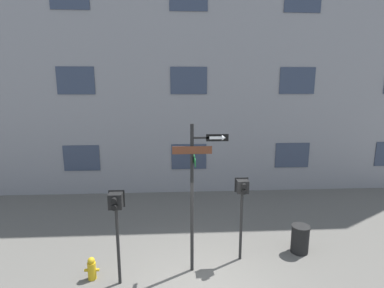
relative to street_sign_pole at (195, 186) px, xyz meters
The scene contains 6 objects.
building_facade 7.63m from the street_sign_pole, 88.96° to the left, with size 24.00×0.63×13.56m.
street_sign_pole is the anchor object (origin of this frame).
pedestrian_signal_left 2.05m from the street_sign_pole, 167.20° to the right, with size 0.39×0.40×2.44m.
pedestrian_signal_right 1.50m from the street_sign_pole, 18.45° to the left, with size 0.38×0.40×2.41m.
fire_hydrant 3.42m from the street_sign_pole, behind, with size 0.37×0.21×0.61m.
trash_bin 3.83m from the street_sign_pole, 12.51° to the left, with size 0.55×0.55×0.84m.
Camera 1 is at (-0.61, -6.39, 5.01)m, focal length 28.00 mm.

